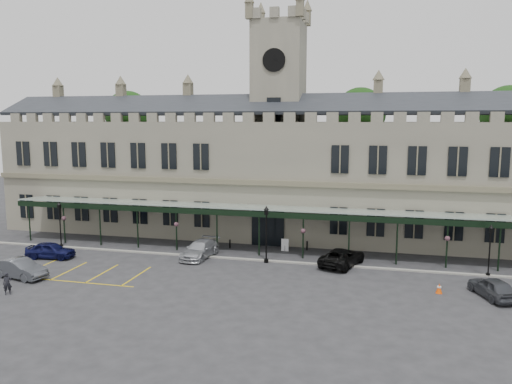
% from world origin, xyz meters
% --- Properties ---
extents(ground, '(140.00, 140.00, 0.00)m').
position_xyz_m(ground, '(0.00, 0.00, 0.00)').
color(ground, '#29292C').
extents(station_building, '(60.00, 10.36, 17.30)m').
position_xyz_m(station_building, '(0.00, 15.91, 6.47)').
color(station_building, '#6C685A').
rests_on(station_building, ground).
extents(clock_tower, '(5.60, 5.60, 24.80)m').
position_xyz_m(clock_tower, '(0.00, 16.00, 13.11)').
color(clock_tower, '#6C685A').
rests_on(clock_tower, ground).
extents(canopy, '(50.00, 4.10, 4.30)m').
position_xyz_m(canopy, '(0.00, 7.46, 2.40)').
color(canopy, '#8C9E93').
rests_on(canopy, ground).
extents(kerb, '(60.00, 0.40, 0.12)m').
position_xyz_m(kerb, '(0.00, 5.50, 0.06)').
color(kerb, gray).
rests_on(kerb, ground).
extents(parking_markings, '(16.00, 6.00, 0.01)m').
position_xyz_m(parking_markings, '(-14.00, -1.50, 0.00)').
color(parking_markings, gold).
rests_on(parking_markings, ground).
extents(tree_behind_left, '(6.00, 6.00, 16.00)m').
position_xyz_m(tree_behind_left, '(-22.00, 25.00, 12.81)').
color(tree_behind_left, '#332314').
rests_on(tree_behind_left, ground).
extents(tree_behind_mid, '(6.00, 6.00, 16.00)m').
position_xyz_m(tree_behind_mid, '(8.00, 25.00, 12.81)').
color(tree_behind_mid, '#332314').
rests_on(tree_behind_mid, ground).
extents(tree_behind_right, '(6.00, 6.00, 16.00)m').
position_xyz_m(tree_behind_right, '(24.00, 25.00, 12.81)').
color(tree_behind_right, '#332314').
rests_on(tree_behind_right, ground).
extents(lamp_post_left, '(0.42, 0.42, 4.46)m').
position_xyz_m(lamp_post_left, '(-19.23, 5.47, 2.64)').
color(lamp_post_left, black).
rests_on(lamp_post_left, ground).
extents(lamp_post_mid, '(0.47, 0.47, 4.95)m').
position_xyz_m(lamp_post_mid, '(1.12, 5.15, 2.93)').
color(lamp_post_mid, black).
rests_on(lamp_post_mid, ground).
extents(lamp_post_right, '(0.39, 0.39, 4.17)m').
position_xyz_m(lamp_post_right, '(18.91, 5.46, 2.47)').
color(lamp_post_right, black).
rests_on(lamp_post_right, ground).
extents(traffic_cone, '(0.45, 0.45, 0.72)m').
position_xyz_m(traffic_cone, '(14.72, 0.53, 0.35)').
color(traffic_cone, '#FB5007').
rests_on(traffic_cone, ground).
extents(sign_board, '(0.69, 0.06, 1.18)m').
position_xyz_m(sign_board, '(2.00, 9.26, 0.57)').
color(sign_board, black).
rests_on(sign_board, ground).
extents(bollard_left, '(0.15, 0.15, 0.84)m').
position_xyz_m(bollard_left, '(-3.33, 9.09, 0.42)').
color(bollard_left, black).
rests_on(bollard_left, ground).
extents(bollard_right, '(0.16, 0.16, 0.88)m').
position_xyz_m(bollard_right, '(3.98, 10.09, 0.44)').
color(bollard_right, black).
rests_on(bollard_right, ground).
extents(car_left_a, '(4.42, 2.15, 1.45)m').
position_xyz_m(car_left_a, '(-17.84, 1.95, 0.73)').
color(car_left_a, '#0D0F3B').
rests_on(car_left_a, ground).
extents(car_left_b, '(4.81, 2.51, 1.51)m').
position_xyz_m(car_left_b, '(-16.59, -3.52, 0.75)').
color(car_left_b, '#3B3D43').
rests_on(car_left_b, ground).
extents(car_taxi, '(2.61, 5.31, 1.48)m').
position_xyz_m(car_taxi, '(-5.00, 5.30, 0.74)').
color(car_taxi, '#A2A4AA').
rests_on(car_taxi, ground).
extents(car_van, '(4.06, 5.81, 1.47)m').
position_xyz_m(car_van, '(7.55, 5.82, 0.74)').
color(car_van, black).
rests_on(car_van, ground).
extents(car_right_a, '(3.09, 4.56, 1.44)m').
position_xyz_m(car_right_a, '(18.21, 0.47, 0.72)').
color(car_right_a, '#3B3D43').
rests_on(car_right_a, ground).
extents(person_a, '(0.68, 0.67, 1.58)m').
position_xyz_m(person_a, '(-14.86, -6.94, 0.79)').
color(person_a, black).
rests_on(person_a, ground).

